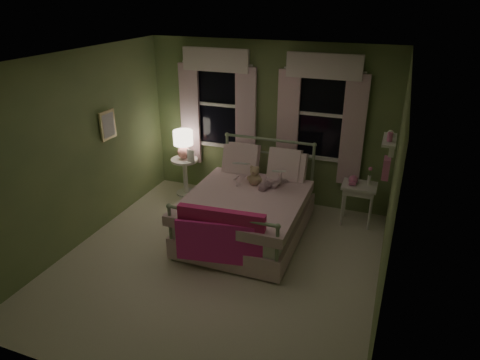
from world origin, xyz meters
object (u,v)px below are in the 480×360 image
at_px(teddy_bear, 255,177).
at_px(table_lamp, 183,142).
at_px(child_left, 241,164).
at_px(child_right, 277,166).
at_px(bed, 249,210).
at_px(nightstand_right, 359,191).
at_px(nightstand_left, 185,171).

distance_m(teddy_bear, table_lamp, 1.60).
bearing_deg(child_left, child_right, 169.35).
xyz_separation_m(bed, nightstand_right, (1.44, 0.85, 0.17)).
height_order(teddy_bear, nightstand_right, teddy_bear).
bearing_deg(nightstand_right, bed, -149.43).
height_order(nightstand_left, nightstand_right, same).
bearing_deg(teddy_bear, table_lamp, 157.51).
bearing_deg(nightstand_left, bed, -30.65).
relative_size(bed, child_right, 2.71).
distance_m(bed, child_left, 0.72).
relative_size(child_left, table_lamp, 1.35).
distance_m(nightstand_left, nightstand_right, 2.91).
xyz_separation_m(child_right, table_lamp, (-1.75, 0.45, 0.01)).
xyz_separation_m(table_lamp, nightstand_right, (2.91, -0.02, -0.40)).
bearing_deg(child_left, bed, 112.95).
bearing_deg(bed, teddy_bear, 90.00).
distance_m(table_lamp, nightstand_right, 2.94).
distance_m(bed, nightstand_left, 1.71).
height_order(teddy_bear, table_lamp, table_lamp).
relative_size(child_left, nightstand_right, 1.03).
xyz_separation_m(child_right, nightstand_right, (1.16, 0.43, -0.39)).
bearing_deg(child_left, teddy_bear, 139.86).
relative_size(teddy_bear, table_lamp, 0.64).
xyz_separation_m(bed, nightstand_left, (-1.47, 0.87, 0.03)).
bearing_deg(table_lamp, teddy_bear, -22.49).
xyz_separation_m(bed, table_lamp, (-1.47, 0.87, 0.57)).
xyz_separation_m(bed, child_right, (0.28, 0.42, 0.56)).
relative_size(table_lamp, nightstand_right, 0.76).
distance_m(child_left, teddy_bear, 0.34).
relative_size(teddy_bear, nightstand_right, 0.49).
xyz_separation_m(child_right, nightstand_left, (-1.75, 0.45, -0.53)).
bearing_deg(nightstand_left, nightstand_right, -0.45).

